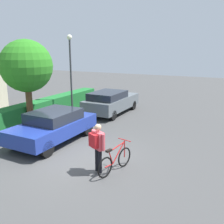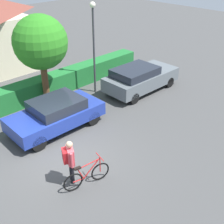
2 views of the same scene
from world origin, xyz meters
name	(u,v)px [view 2 (image 2 of 2)]	position (x,y,z in m)	size (l,w,h in m)	color
ground_plane	(68,158)	(0.00, 0.00, 0.00)	(60.00, 60.00, 0.00)	#434343
hedge_row	(2,101)	(0.00, 4.94, 0.52)	(17.19, 0.90, 1.04)	#1D682D
parked_car_near	(56,114)	(0.94, 1.97, 0.71)	(3.99, 1.91, 1.33)	navy
parked_car_far	(140,78)	(6.29, 1.97, 0.74)	(4.21, 1.90, 1.38)	slate
bicycle	(87,176)	(-0.34, -1.54, 0.37)	(1.61, 0.57, 0.95)	black
person_rider	(69,158)	(-0.63, -1.05, 0.96)	(0.49, 0.59, 1.60)	black
street_lamp	(94,37)	(4.51, 3.55, 2.92)	(0.28, 0.28, 4.57)	#38383D
tree_kerbside	(40,43)	(1.97, 4.27, 3.01)	(2.48, 2.48, 4.28)	brown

